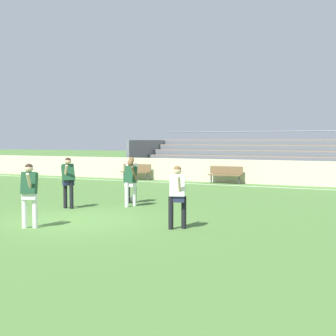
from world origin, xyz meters
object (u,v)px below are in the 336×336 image
Objects in this scene: bleacher_stand at (287,159)px; player_white_overlapping at (177,192)px; player_dark_pressing_high at (68,178)px; soccer_ball at (132,200)px; bench_far_left at (226,173)px; player_white_challenging at (131,176)px; bench_centre_sideline at (136,170)px; player_dark_trailing_run at (130,179)px; player_dark_wide_left at (29,190)px.

bleacher_stand reaches higher than player_white_overlapping.
player_dark_pressing_high is 2.69m from soccer_ball.
soccer_ball is at bearing 64.47° from player_dark_pressing_high.
player_white_challenging reaches higher than bench_far_left.
bleacher_stand is at bearing 75.84° from player_dark_pressing_high.
soccer_ball is (-2.68, -12.67, -1.10)m from bleacher_stand.
bleacher_stand is 8.66m from bench_centre_sideline.
player_white_challenging is 1.04× the size of player_dark_trailing_run.
bench_centre_sideline is 15.86m from player_white_overlapping.
player_white_overlapping is (3.49, -13.09, 0.41)m from bench_far_left.
player_white_overlapping is at bearing -19.92° from player_dark_pressing_high.
soccer_ball is (-0.04, 0.10, -0.88)m from player_white_challenging.
player_dark_pressing_high reaches higher than bench_centre_sideline.
player_white_overlapping is at bearing -43.46° from player_dark_trailing_run.
bleacher_stand is 18.49m from player_dark_wide_left.
player_dark_pressing_high reaches higher than soccer_ball.
bench_centre_sideline is at bearing 124.36° from player_white_overlapping.
player_dark_wide_left is 7.62× the size of soccer_ball.
player_dark_trailing_run is 2.09m from player_dark_pressing_high.
bleacher_stand is 10.93× the size of player_dark_wide_left.
player_dark_pressing_high is at bearing -139.99° from player_dark_trailing_run.
soccer_ball is (-0.31, -9.03, -0.44)m from bench_far_left.
bench_centre_sideline is 5.45m from bench_far_left.
player_white_challenging reaches higher than bench_centre_sideline.
player_dark_pressing_high reaches higher than player_white_overlapping.
player_dark_trailing_run is 4.53m from player_white_overlapping.
soccer_ball is at bearing -91.95° from bench_far_left.
player_white_challenging is at bearing -101.67° from bleacher_stand.
bench_far_left is at bearing 104.94° from player_white_overlapping.
player_dark_trailing_run is at bearing -61.44° from soccer_ball.
player_dark_wide_left is at bearing -155.07° from player_white_overlapping.
player_white_overlapping is 5.20m from player_dark_pressing_high.
player_white_challenging is 5.46m from player_white_overlapping.
bench_far_left is 1.12× the size of player_dark_trailing_run.
player_dark_wide_left is at bearing -97.31° from bleacher_stand.
player_white_overlapping is (3.76, -3.96, -0.03)m from player_white_challenging.
player_white_challenging is 2.46m from player_dark_pressing_high.
player_dark_trailing_run is 0.99× the size of player_white_overlapping.
bench_far_left is at bearing 88.35° from player_white_challenging.
player_dark_wide_left is 1.03× the size of player_white_overlapping.
bench_far_left is at bearing 91.17° from player_dark_trailing_run.
bleacher_stand is at bearing 93.82° from player_white_overlapping.
player_white_overlapping reaches higher than soccer_ball.
player_white_overlapping is at bearing -75.06° from bench_far_left.
bleacher_stand is 10.77× the size of player_dark_pressing_high.
bleacher_stand reaches higher than player_dark_trailing_run.
player_dark_pressing_high is (-1.60, -1.34, 0.06)m from player_dark_trailing_run.
soccer_ball is at bearing 93.34° from player_dark_wide_left.
player_white_overlapping is at bearing -46.86° from soccer_ball.
player_white_challenging is 7.59× the size of soccer_ball.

